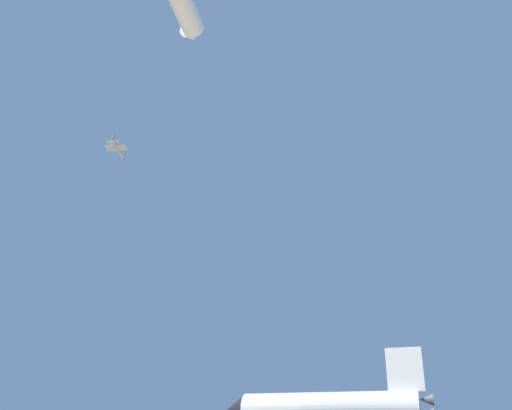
{
  "coord_description": "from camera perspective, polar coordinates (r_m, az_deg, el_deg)",
  "views": [
    {
      "loc": [
        -65.55,
        92.08,
        1.49
      ],
      "look_at": [
        6.13,
        14.57,
        44.2
      ],
      "focal_mm": 39.54,
      "sensor_mm": 36.0,
      "label": 1
    }
  ],
  "objects": [
    {
      "name": "space_shuttle",
      "position": [
        109.58,
        7.12,
        -19.86
      ],
      "size": [
        37.17,
        29.35,
        15.8
      ],
      "rotation": [
        0.0,
        0.0,
        0.43
      ],
      "color": "white",
      "rests_on": "ground"
    },
    {
      "name": "chase_jet_lead",
      "position": [
        220.43,
        -13.79,
        5.49
      ],
      "size": [
        11.53,
        13.88,
        4.0
      ],
      "rotation": [
        0.0,
        0.0,
        -0.93
      ],
      "color": "#999EA3"
    }
  ]
}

